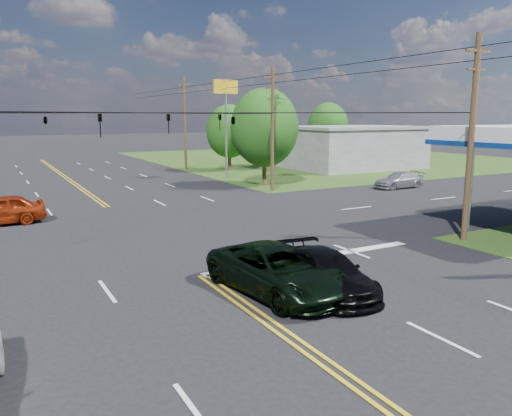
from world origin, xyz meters
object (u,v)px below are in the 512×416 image
pole_se (471,137)px  suv_black (327,272)px  pole_right_far (185,122)px  tree_far_r (328,126)px  tree_right_a (265,128)px  tree_right_b (229,131)px  retail_ne (352,148)px  pickup_dkgreen (278,270)px  pole_ne (273,128)px

pole_se → suv_black: size_ratio=2.01×
pole_right_far → tree_far_r: (21.00, 2.00, -0.62)m
tree_right_a → tree_right_b: 12.27m
retail_ne → suv_black: 41.58m
suv_black → pickup_dkgreen: bearing=159.9°
tree_far_r → tree_right_a: bearing=-138.0°
pole_ne → tree_right_b: 15.42m
pole_ne → tree_right_a: (1.00, 3.00, -0.05)m
pole_right_far → tree_right_b: pole_right_far is taller
pole_right_far → pole_se: bearing=-90.0°
pole_se → tree_far_r: (21.00, 39.00, -0.37)m
pole_ne → tree_far_r: 29.70m
pole_ne → pole_right_far: bearing=90.0°
pole_se → tree_right_b: pole_se is taller
pickup_dkgreen → retail_ne: bearing=40.4°
tree_right_b → suv_black: bearing=-110.8°
pole_se → tree_far_r: size_ratio=1.25×
tree_right_a → tree_far_r: (20.00, 18.00, -0.33)m
pole_ne → pickup_dkgreen: bearing=-120.0°
tree_far_r → pickup_dkgreen: tree_far_r is taller
tree_right_a → suv_black: (-11.00, -23.59, -4.18)m
retail_ne → pole_se: size_ratio=1.47×
pole_se → tree_far_r: bearing=61.7°
tree_right_b → pole_se: bearing=-96.1°
tree_far_r → suv_black: size_ratio=1.61×
tree_far_r → pole_se: bearing=-118.3°
pole_se → pickup_dkgreen: size_ratio=1.68×
tree_right_b → retail_ne: bearing=-16.5°
pickup_dkgreen → suv_black: size_ratio=1.20×
pole_se → tree_right_a: pole_se is taller
retail_ne → tree_far_r: (4.00, 10.00, 2.34)m
retail_ne → tree_right_a: size_ratio=1.71×
suv_black → pole_right_far: bearing=82.5°
tree_right_a → tree_far_r: size_ratio=1.07×
tree_right_a → tree_far_r: bearing=42.0°
retail_ne → pole_ne: bearing=-147.1°
pole_ne → pickup_dkgreen: size_ratio=1.68×
tree_right_a → tree_right_b: (2.50, 12.00, -0.65)m
retail_ne → pole_right_far: 19.02m
tree_right_a → pickup_dkgreen: size_ratio=1.44×
pole_right_far → suv_black: pole_right_far is taller
tree_right_a → pole_se: bearing=-92.7°
pole_se → tree_right_b: 33.19m
tree_right_b → suv_black: size_ratio=1.50×
tree_right_b → pickup_dkgreen: bearing=-113.3°
pickup_dkgreen → tree_right_a: bearing=54.5°
tree_right_b → pickup_dkgreen: size_ratio=1.25×
retail_ne → tree_far_r: size_ratio=1.83×
retail_ne → suv_black: retail_ne is taller
pole_right_far → retail_ne: bearing=-25.2°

